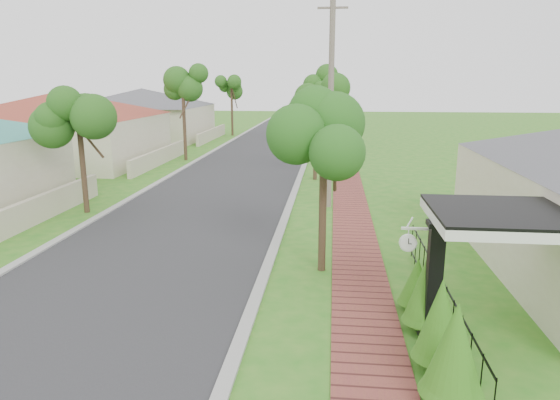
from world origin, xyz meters
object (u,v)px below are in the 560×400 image
at_px(near_tree, 324,134).
at_px(station_clock, 409,242).
at_px(utility_pole, 331,105).
at_px(porch_post, 433,287).
at_px(parked_car_red, 309,135).
at_px(parked_car_white, 307,128).

distance_m(near_tree, station_clock, 4.15).
relative_size(near_tree, utility_pole, 0.58).
distance_m(porch_post, near_tree, 5.08).
relative_size(parked_car_red, station_clock, 7.08).
bearing_deg(parked_car_red, parked_car_white, 103.93).
height_order(porch_post, parked_car_red, porch_post).
bearing_deg(near_tree, parked_car_red, 93.55).
height_order(parked_car_red, near_tree, near_tree).
bearing_deg(station_clock, parked_car_white, 96.21).
height_order(parked_car_red, station_clock, station_clock).
relative_size(porch_post, parked_car_red, 0.56).
distance_m(parked_car_white, near_tree, 36.10).
bearing_deg(station_clock, porch_post, -39.42).
xyz_separation_m(parked_car_red, near_tree, (1.80, -29.03, 3.08)).
bearing_deg(utility_pole, parked_car_red, 95.02).
bearing_deg(parked_car_white, station_clock, -75.91).
bearing_deg(porch_post, utility_pole, 101.56).
bearing_deg(utility_pole, station_clock, -80.55).
xyz_separation_m(parked_car_red, parked_car_white, (-0.59, 6.85, -0.07)).
bearing_deg(station_clock, utility_pole, 99.45).
height_order(parked_car_white, near_tree, near_tree).
relative_size(porch_post, station_clock, 3.94).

